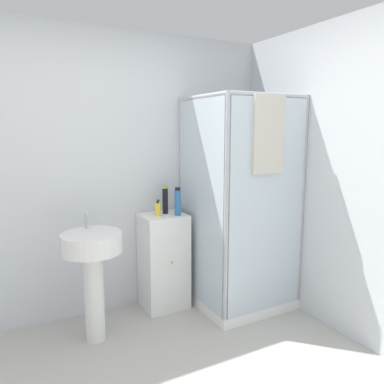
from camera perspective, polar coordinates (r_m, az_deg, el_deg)
name	(u,v)px	position (r m, az deg, el deg)	size (l,w,h in m)	color
wall_back	(91,176)	(3.37, -15.11, 2.39)	(6.40, 0.06, 2.50)	silver
shower_enclosure	(237,250)	(3.53, 6.94, -8.73)	(0.83, 0.86, 1.94)	white
vanity_cabinet	(164,261)	(3.55, -4.35, -10.41)	(0.40, 0.37, 0.88)	white
sink	(93,262)	(3.03, -14.92, -10.25)	(0.46, 0.46, 1.01)	white
soap_dispenser	(158,209)	(3.36, -5.24, -2.62)	(0.05, 0.05, 0.15)	yellow
shampoo_bottle_tall_black	(165,200)	(3.43, -4.11, -1.24)	(0.05, 0.05, 0.26)	black
shampoo_bottle_blue	(178,202)	(3.35, -2.19, -1.52)	(0.06, 0.06, 0.25)	#2D66A3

